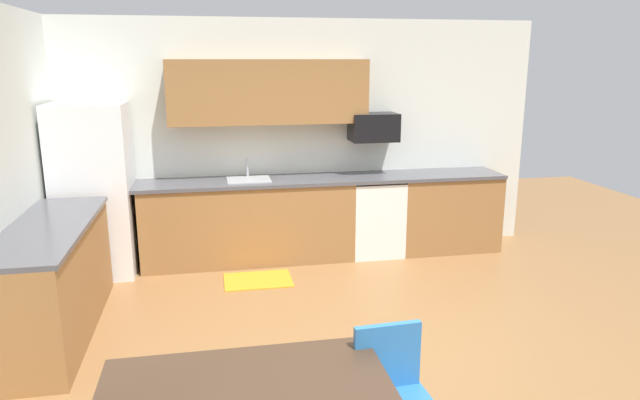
{
  "coord_description": "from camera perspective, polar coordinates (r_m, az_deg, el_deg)",
  "views": [
    {
      "loc": [
        -0.97,
        -4.01,
        2.25
      ],
      "look_at": [
        0.0,
        1.0,
        1.0
      ],
      "focal_mm": 32.37,
      "sensor_mm": 36.0,
      "label": 1
    }
  ],
  "objects": [
    {
      "name": "oven_range",
      "position": [
        6.83,
        5.36,
        -1.55
      ],
      "size": [
        0.6,
        0.6,
        0.91
      ],
      "color": "white",
      "rests_on": "ground"
    },
    {
      "name": "microwave",
      "position": [
        6.72,
        5.32,
        7.18
      ],
      "size": [
        0.54,
        0.36,
        0.32
      ],
      "primitive_type": "cube",
      "color": "black"
    },
    {
      "name": "cabinet_run_back_right",
      "position": [
        7.13,
        12.33,
        -1.2
      ],
      "size": [
        1.2,
        0.6,
        0.9
      ],
      "primitive_type": "cube",
      "color": "olive",
      "rests_on": "ground"
    },
    {
      "name": "ground_plane",
      "position": [
        4.7,
        2.39,
        -14.85
      ],
      "size": [
        12.0,
        12.0,
        0.0
      ],
      "primitive_type": "plane",
      "color": "olive"
    },
    {
      "name": "floor_mat",
      "position": [
        6.11,
        -6.15,
        -7.88
      ],
      "size": [
        0.7,
        0.5,
        0.01
      ],
      "primitive_type": "cube",
      "color": "orange",
      "rests_on": "ground"
    },
    {
      "name": "countertop_left",
      "position": [
        5.17,
        -25.46,
        -2.53
      ],
      "size": [
        0.64,
        2.0,
        0.04
      ],
      "primitive_type": "cube",
      "color": "#4C4C51",
      "rests_on": "cabinet_run_left"
    },
    {
      "name": "refrigerator",
      "position": [
        6.49,
        -21.43,
        0.87
      ],
      "size": [
        0.76,
        0.7,
        1.82
      ],
      "primitive_type": "cube",
      "color": "white",
      "rests_on": "ground"
    },
    {
      "name": "countertop_back",
      "position": [
        6.53,
        -2.16,
        1.99
      ],
      "size": [
        4.8,
        0.64,
        0.04
      ],
      "primitive_type": "cube",
      "color": "#4C4C51",
      "rests_on": "cabinet_run_back"
    },
    {
      "name": "chair_near_table",
      "position": [
        3.3,
        7.28,
        -18.33
      ],
      "size": [
        0.42,
        0.42,
        0.85
      ],
      "color": "#2D72B7",
      "rests_on": "ground"
    },
    {
      "name": "sink_basin",
      "position": [
        6.47,
        -7.03,
        1.43
      ],
      "size": [
        0.48,
        0.4,
        0.14
      ],
      "primitive_type": "cube",
      "color": "#A5A8AD",
      "rests_on": "countertop_back"
    },
    {
      "name": "wall_back",
      "position": [
        6.79,
        -2.65,
        6.13
      ],
      "size": [
        5.8,
        0.1,
        2.7
      ],
      "primitive_type": "cube",
      "color": "silver",
      "rests_on": "ground"
    },
    {
      "name": "sink_faucet",
      "position": [
        6.62,
        -7.19,
        3.11
      ],
      "size": [
        0.02,
        0.02,
        0.24
      ],
      "primitive_type": "cylinder",
      "color": "#B2B5BA",
      "rests_on": "countertop_back"
    },
    {
      "name": "upper_cabinets_back",
      "position": [
        6.49,
        -5.08,
        10.61
      ],
      "size": [
        2.2,
        0.34,
        0.7
      ],
      "primitive_type": "cube",
      "color": "olive"
    },
    {
      "name": "cabinet_run_left",
      "position": [
        5.31,
        -24.94,
        -7.41
      ],
      "size": [
        0.6,
        2.0,
        0.9
      ],
      "primitive_type": "cube",
      "color": "olive",
      "rests_on": "ground"
    },
    {
      "name": "cabinet_run_back",
      "position": [
        6.58,
        -7.08,
        -2.23
      ],
      "size": [
        2.35,
        0.6,
        0.9
      ],
      "primitive_type": "cube",
      "color": "olive",
      "rests_on": "ground"
    }
  ]
}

